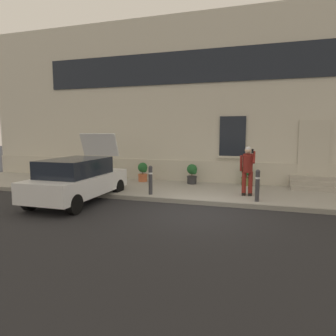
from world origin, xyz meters
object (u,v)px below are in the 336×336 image
(hatchback_car_white, at_px, (78,179))
(bollard_near_person, at_px, (257,184))
(planter_cream, at_px, (98,170))
(planter_terracotta, at_px, (143,171))
(person_on_phone, at_px, (248,168))
(bollard_far_left, at_px, (150,179))
(planter_charcoal, at_px, (192,173))
(planter_olive, at_px, (247,175))

(hatchback_car_white, bearing_deg, bollard_near_person, 12.03)
(planter_cream, bearing_deg, bollard_near_person, -19.18)
(planter_cream, xyz_separation_m, planter_terracotta, (2.27, 0.01, 0.00))
(hatchback_car_white, relative_size, person_on_phone, 2.33)
(bollard_near_person, relative_size, bollard_far_left, 1.00)
(bollard_near_person, distance_m, person_on_phone, 0.96)
(person_on_phone, relative_size, planter_cream, 2.03)
(bollard_near_person, bearing_deg, person_on_phone, 114.62)
(planter_charcoal, bearing_deg, planter_olive, 7.63)
(bollard_far_left, relative_size, planter_charcoal, 1.22)
(bollard_far_left, bearing_deg, planter_cream, 144.84)
(person_on_phone, xyz_separation_m, planter_terracotta, (-4.65, 1.77, -0.54))
(hatchback_car_white, height_order, planter_cream, hatchback_car_white)
(bollard_near_person, height_order, planter_cream, bollard_near_person)
(planter_terracotta, distance_m, planter_charcoal, 2.27)
(planter_cream, bearing_deg, planter_charcoal, 0.78)
(planter_olive, bearing_deg, person_on_phone, -87.00)
(planter_cream, height_order, planter_olive, same)
(bollard_near_person, height_order, planter_olive, bollard_near_person)
(hatchback_car_white, relative_size, bollard_far_left, 3.89)
(bollard_far_left, height_order, planter_cream, bollard_far_left)
(person_on_phone, distance_m, planter_olive, 2.19)
(hatchback_car_white, distance_m, planter_olive, 6.79)
(hatchback_car_white, bearing_deg, planter_cream, 110.70)
(planter_cream, relative_size, planter_olive, 1.00)
(planter_cream, relative_size, planter_charcoal, 1.00)
(hatchback_car_white, distance_m, bollard_far_left, 2.50)
(hatchback_car_white, distance_m, person_on_phone, 5.86)
(planter_cream, bearing_deg, planter_terracotta, 0.36)
(planter_charcoal, bearing_deg, bollard_near_person, -43.46)
(hatchback_car_white, bearing_deg, planter_charcoal, 50.97)
(planter_terracotta, height_order, planter_charcoal, same)
(hatchback_car_white, xyz_separation_m, bollard_near_person, (5.84, 1.25, -0.09))
(bollard_near_person, height_order, planter_terracotta, bollard_near_person)
(bollard_far_left, xyz_separation_m, planter_olive, (3.21, 2.90, -0.11))
(planter_cream, height_order, planter_charcoal, same)
(planter_olive, bearing_deg, planter_charcoal, -172.37)
(hatchback_car_white, height_order, planter_terracotta, hatchback_car_white)
(planter_charcoal, bearing_deg, planter_terracotta, -178.80)
(bollard_far_left, bearing_deg, hatchback_car_white, -150.08)
(planter_charcoal, bearing_deg, person_on_phone, -37.37)
(hatchback_car_white, distance_m, planter_charcoal, 4.94)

